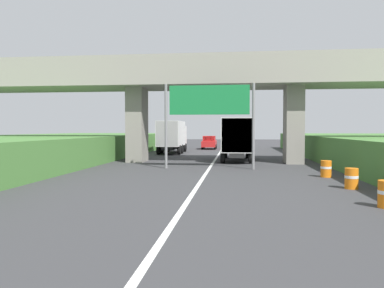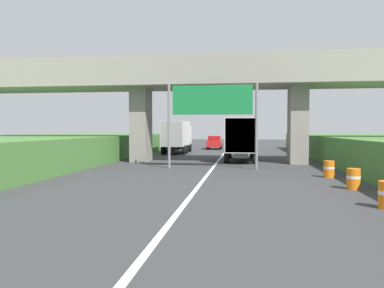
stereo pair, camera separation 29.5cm
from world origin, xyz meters
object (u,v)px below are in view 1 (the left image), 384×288
at_px(car_red, 209,143).
at_px(construction_barrel_4, 326,169).
at_px(truck_black, 237,137).
at_px(construction_barrel_3, 351,178).
at_px(truck_white, 173,135).
at_px(overhead_highway_sign, 209,106).

bearing_deg(car_red, construction_barrel_4, -73.54).
relative_size(truck_black, construction_barrel_3, 8.11).
xyz_separation_m(car_red, construction_barrel_3, (8.37, -31.80, -0.40)).
bearing_deg(truck_black, truck_white, 126.96).
bearing_deg(truck_white, car_red, 68.99).
bearing_deg(overhead_highway_sign, construction_barrel_4, -28.27).
bearing_deg(truck_black, car_red, 100.99).
bearing_deg(truck_black, overhead_highway_sign, -105.72).
bearing_deg(construction_barrel_3, construction_barrel_4, 92.07).
bearing_deg(construction_barrel_4, construction_barrel_3, -87.93).
height_order(construction_barrel_3, construction_barrel_4, same).
height_order(truck_white, construction_barrel_3, truck_white).
relative_size(overhead_highway_sign, car_red, 1.43).
distance_m(truck_white, construction_barrel_3, 25.88).
bearing_deg(construction_barrel_4, truck_black, 115.52).
height_order(overhead_highway_sign, construction_barrel_3, overhead_highway_sign).
xyz_separation_m(truck_white, truck_black, (6.86, -9.11, 0.00)).
bearing_deg(construction_barrel_4, car_red, 106.46).
distance_m(truck_black, car_red, 18.27).
bearing_deg(truck_black, construction_barrel_4, -64.48).
bearing_deg(construction_barrel_3, truck_white, 117.05).
distance_m(car_red, construction_barrel_3, 32.89).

